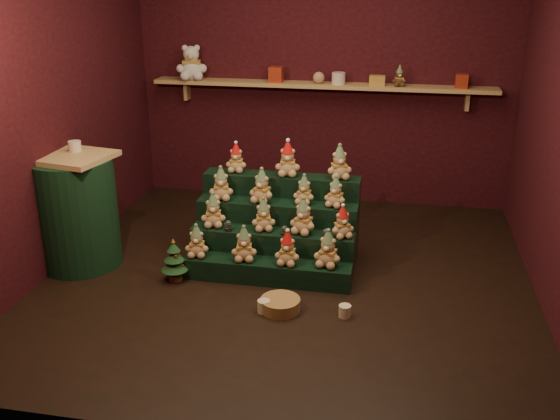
% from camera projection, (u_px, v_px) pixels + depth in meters
% --- Properties ---
extents(ground, '(4.00, 4.00, 0.00)m').
position_uv_depth(ground, '(289.00, 276.00, 5.27)').
color(ground, black).
rests_on(ground, ground).
extents(back_wall, '(4.00, 0.10, 2.80)m').
position_uv_depth(back_wall, '(323.00, 73.00, 6.65)').
color(back_wall, black).
rests_on(back_wall, ground).
extents(front_wall, '(4.00, 0.10, 2.80)m').
position_uv_depth(front_wall, '(212.00, 205.00, 2.89)').
color(front_wall, black).
rests_on(front_wall, ground).
extents(left_wall, '(0.10, 4.00, 2.80)m').
position_uv_depth(left_wall, '(45.00, 103.00, 5.13)').
color(left_wall, black).
rests_on(left_wall, ground).
extents(back_shelf, '(3.60, 0.26, 0.24)m').
position_uv_depth(back_shelf, '(321.00, 86.00, 6.53)').
color(back_shelf, tan).
rests_on(back_shelf, ground).
extents(riser_tier_front, '(1.40, 0.22, 0.18)m').
position_uv_depth(riser_tier_front, '(267.00, 271.00, 5.16)').
color(riser_tier_front, black).
rests_on(riser_tier_front, ground).
extents(riser_tier_midfront, '(1.40, 0.22, 0.36)m').
position_uv_depth(riser_tier_midfront, '(272.00, 250.00, 5.33)').
color(riser_tier_midfront, black).
rests_on(riser_tier_midfront, ground).
extents(riser_tier_midback, '(1.40, 0.22, 0.54)m').
position_uv_depth(riser_tier_midback, '(277.00, 231.00, 5.50)').
color(riser_tier_midback, black).
rests_on(riser_tier_midback, ground).
extents(riser_tier_back, '(1.40, 0.22, 0.72)m').
position_uv_depth(riser_tier_back, '(282.00, 213.00, 5.67)').
color(riser_tier_back, black).
rests_on(riser_tier_back, ground).
extents(teddy_0, '(0.22, 0.20, 0.28)m').
position_uv_depth(teddy_0, '(197.00, 241.00, 5.18)').
color(teddy_0, tan).
rests_on(teddy_0, riser_tier_front).
extents(teddy_1, '(0.24, 0.23, 0.29)m').
position_uv_depth(teddy_1, '(244.00, 244.00, 5.11)').
color(teddy_1, tan).
rests_on(teddy_1, riser_tier_front).
extents(teddy_2, '(0.21, 0.20, 0.29)m').
position_uv_depth(teddy_2, '(287.00, 248.00, 5.04)').
color(teddy_2, tan).
rests_on(teddy_2, riser_tier_front).
extents(teddy_3, '(0.25, 0.24, 0.31)m').
position_uv_depth(teddy_3, '(328.00, 248.00, 5.00)').
color(teddy_3, tan).
rests_on(teddy_3, riser_tier_front).
extents(teddy_4, '(0.25, 0.23, 0.29)m').
position_uv_depth(teddy_4, '(213.00, 210.00, 5.32)').
color(teddy_4, tan).
rests_on(teddy_4, riser_tier_midfront).
extents(teddy_5, '(0.24, 0.23, 0.28)m').
position_uv_depth(teddy_5, '(263.00, 214.00, 5.25)').
color(teddy_5, tan).
rests_on(teddy_5, riser_tier_midfront).
extents(teddy_6, '(0.27, 0.26, 0.31)m').
position_uv_depth(teddy_6, '(303.00, 216.00, 5.18)').
color(teddy_6, tan).
rests_on(teddy_6, riser_tier_midfront).
extents(teddy_7, '(0.25, 0.24, 0.27)m').
position_uv_depth(teddy_7, '(342.00, 222.00, 5.11)').
color(teddy_7, tan).
rests_on(teddy_7, riser_tier_midfront).
extents(teddy_8, '(0.24, 0.23, 0.29)m').
position_uv_depth(teddy_8, '(221.00, 184.00, 5.42)').
color(teddy_8, tan).
rests_on(teddy_8, riser_tier_midback).
extents(teddy_9, '(0.25, 0.24, 0.30)m').
position_uv_depth(teddy_9, '(262.00, 186.00, 5.36)').
color(teddy_9, tan).
rests_on(teddy_9, riser_tier_midback).
extents(teddy_10, '(0.20, 0.19, 0.25)m').
position_uv_depth(teddy_10, '(304.00, 189.00, 5.34)').
color(teddy_10, tan).
rests_on(teddy_10, riser_tier_midback).
extents(teddy_11, '(0.23, 0.22, 0.26)m').
position_uv_depth(teddy_11, '(336.00, 192.00, 5.27)').
color(teddy_11, tan).
rests_on(teddy_11, riser_tier_midback).
extents(teddy_12, '(0.19, 0.17, 0.26)m').
position_uv_depth(teddy_12, '(236.00, 158.00, 5.59)').
color(teddy_12, tan).
rests_on(teddy_12, riser_tier_back).
extents(teddy_13, '(0.24, 0.22, 0.31)m').
position_uv_depth(teddy_13, '(288.00, 159.00, 5.48)').
color(teddy_13, tan).
rests_on(teddy_13, riser_tier_back).
extents(teddy_14, '(0.27, 0.26, 0.30)m').
position_uv_depth(teddy_14, '(339.00, 162.00, 5.40)').
color(teddy_14, tan).
rests_on(teddy_14, riser_tier_back).
extents(snow_globe_a, '(0.07, 0.07, 0.09)m').
position_uv_depth(snow_globe_a, '(228.00, 225.00, 5.26)').
color(snow_globe_a, black).
rests_on(snow_globe_a, riser_tier_midfront).
extents(snow_globe_b, '(0.06, 0.06, 0.08)m').
position_uv_depth(snow_globe_b, '(285.00, 230.00, 5.18)').
color(snow_globe_b, black).
rests_on(snow_globe_b, riser_tier_midfront).
extents(snow_globe_c, '(0.06, 0.06, 0.08)m').
position_uv_depth(snow_globe_c, '(326.00, 233.00, 5.12)').
color(snow_globe_c, black).
rests_on(snow_globe_c, riser_tier_midfront).
extents(side_table, '(0.74, 0.69, 1.00)m').
position_uv_depth(side_table, '(77.00, 211.00, 5.34)').
color(side_table, tan).
rests_on(side_table, ground).
extents(table_ornament, '(0.11, 0.11, 0.09)m').
position_uv_depth(table_ornament, '(75.00, 146.00, 5.24)').
color(table_ornament, beige).
rests_on(table_ornament, side_table).
extents(mini_christmas_tree, '(0.22, 0.22, 0.38)m').
position_uv_depth(mini_christmas_tree, '(174.00, 260.00, 5.14)').
color(mini_christmas_tree, '#4D311B').
rests_on(mini_christmas_tree, ground).
extents(mug_left, '(0.10, 0.10, 0.10)m').
position_uv_depth(mug_left, '(264.00, 306.00, 4.71)').
color(mug_left, beige).
rests_on(mug_left, ground).
extents(mug_right, '(0.09, 0.09, 0.09)m').
position_uv_depth(mug_right, '(345.00, 311.00, 4.64)').
color(mug_right, beige).
rests_on(mug_right, ground).
extents(wicker_basket, '(0.40, 0.40, 0.10)m').
position_uv_depth(wicker_basket, '(280.00, 304.00, 4.73)').
color(wicker_basket, olive).
rests_on(wicker_basket, ground).
extents(white_bear, '(0.39, 0.37, 0.46)m').
position_uv_depth(white_bear, '(191.00, 58.00, 6.65)').
color(white_bear, silver).
rests_on(white_bear, back_shelf).
extents(brown_bear, '(0.17, 0.16, 0.20)m').
position_uv_depth(brown_bear, '(399.00, 76.00, 6.31)').
color(brown_bear, '#452917').
rests_on(brown_bear, back_shelf).
extents(gift_tin_red_a, '(0.14, 0.14, 0.16)m').
position_uv_depth(gift_tin_red_a, '(276.00, 74.00, 6.55)').
color(gift_tin_red_a, '#AF321A').
rests_on(gift_tin_red_a, back_shelf).
extents(gift_tin_cream, '(0.14, 0.14, 0.12)m').
position_uv_depth(gift_tin_cream, '(338.00, 78.00, 6.44)').
color(gift_tin_cream, beige).
rests_on(gift_tin_cream, back_shelf).
extents(gift_tin_red_b, '(0.12, 0.12, 0.14)m').
position_uv_depth(gift_tin_red_b, '(461.00, 81.00, 6.22)').
color(gift_tin_red_b, '#AF321A').
rests_on(gift_tin_red_b, back_shelf).
extents(shelf_plush_ball, '(0.12, 0.12, 0.12)m').
position_uv_depth(shelf_plush_ball, '(319.00, 78.00, 6.48)').
color(shelf_plush_ball, tan).
rests_on(shelf_plush_ball, back_shelf).
extents(scarf_gift_box, '(0.16, 0.10, 0.10)m').
position_uv_depth(scarf_gift_box, '(377.00, 80.00, 6.38)').
color(scarf_gift_box, orange).
rests_on(scarf_gift_box, back_shelf).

